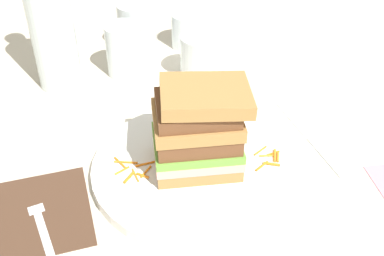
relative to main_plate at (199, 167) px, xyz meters
The scene contains 26 objects.
ground_plane 0.03m from the main_plate, 98.01° to the left, with size 3.00×3.00×0.00m, color beige.
main_plate is the anchor object (origin of this frame).
sandwich 0.07m from the main_plate, 27.33° to the right, with size 0.14×0.12×0.13m.
carrot_shred_0 0.09m from the main_plate, behind, with size 0.00×0.00×0.03m, color orange.
carrot_shred_1 0.07m from the main_plate, 162.49° to the left, with size 0.00×0.00×0.03m, color orange.
carrot_shred_2 0.11m from the main_plate, 160.97° to the left, with size 0.00×0.00×0.03m, color orange.
carrot_shred_3 0.10m from the main_plate, behind, with size 0.00×0.00×0.02m, color orange.
carrot_shred_4 0.08m from the main_plate, behind, with size 0.00×0.00×0.02m, color orange.
carrot_shred_5 0.11m from the main_plate, 169.27° to the left, with size 0.00×0.00×0.02m, color orange.
carrot_shred_6 0.10m from the main_plate, 160.12° to the left, with size 0.00×0.00×0.03m, color orange.
carrot_shred_7 0.08m from the main_plate, behind, with size 0.00×0.00×0.03m, color orange.
carrot_shred_8 0.09m from the main_plate, 26.22° to the right, with size 0.00×0.00×0.03m, color orange.
carrot_shred_9 0.11m from the main_plate, 13.37° to the right, with size 0.00×0.00×0.03m, color orange.
carrot_shred_10 0.09m from the main_plate, ahead, with size 0.00×0.00×0.03m, color orange.
carrot_shred_11 0.10m from the main_plate, 23.15° to the right, with size 0.00×0.00×0.02m, color orange.
carrot_shred_12 0.11m from the main_plate, 10.18° to the right, with size 0.00×0.00×0.02m, color orange.
carrot_shred_13 0.11m from the main_plate, 15.24° to the right, with size 0.00×0.00×0.02m, color orange.
carrot_shred_14 0.10m from the main_plate, 12.22° to the right, with size 0.00×0.00×0.02m, color orange.
napkin_dark 0.23m from the main_plate, behind, with size 0.13×0.15×0.00m, color #4C3323.
fork 0.23m from the main_plate, behind, with size 0.03×0.17×0.00m.
knife 0.19m from the main_plate, ahead, with size 0.02×0.20×0.00m.
juice_glass 0.26m from the main_plate, 68.49° to the left, with size 0.08×0.08×0.08m.
water_bottle 0.37m from the main_plate, 115.86° to the left, with size 0.08×0.08×0.30m.
empty_tumbler_0 0.39m from the main_plate, 72.36° to the left, with size 0.07×0.07×0.07m, color silver.
empty_tumbler_1 0.31m from the main_plate, 95.71° to the left, with size 0.07×0.07×0.10m, color silver.
empty_tumbler_2 0.39m from the main_plate, 87.48° to the left, with size 0.08×0.08×0.10m, color silver.
Camera 1 is at (-0.18, -0.51, 0.46)m, focal length 45.13 mm.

